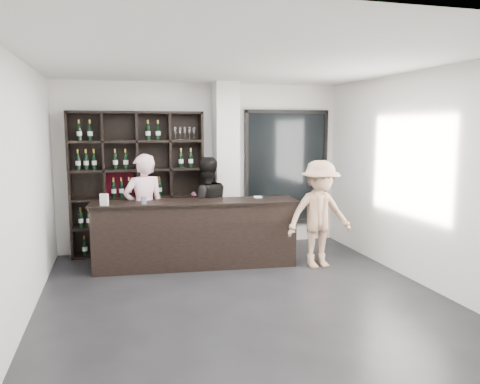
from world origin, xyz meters
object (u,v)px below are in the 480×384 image
object	(u,v)px
wine_shelf	(138,184)
taster_pink	(144,210)
tasting_counter	(196,234)
customer	(319,214)
taster_black	(206,208)

from	to	relation	value
wine_shelf	taster_pink	size ratio (longest dim) A/B	1.38
taster_pink	tasting_counter	bearing A→B (deg)	144.37
taster_pink	customer	world-z (taller)	taster_pink
taster_black	customer	size ratio (longest dim) A/B	1.01
customer	taster_black	bearing A→B (deg)	145.22
taster_pink	taster_black	world-z (taller)	taster_pink
taster_pink	customer	xyz separation A→B (m)	(2.58, -0.80, -0.05)
taster_pink	taster_black	xyz separation A→B (m)	(1.00, 0.15, -0.04)
tasting_counter	taster_black	size ratio (longest dim) A/B	1.88
customer	wine_shelf	bearing A→B (deg)	146.36
tasting_counter	taster_pink	world-z (taller)	taster_pink
taster_pink	taster_black	bearing A→B (deg)	174.67
wine_shelf	tasting_counter	world-z (taller)	wine_shelf
tasting_counter	customer	bearing A→B (deg)	-10.04
tasting_counter	taster_pink	xyz separation A→B (m)	(-0.75, 0.30, 0.35)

